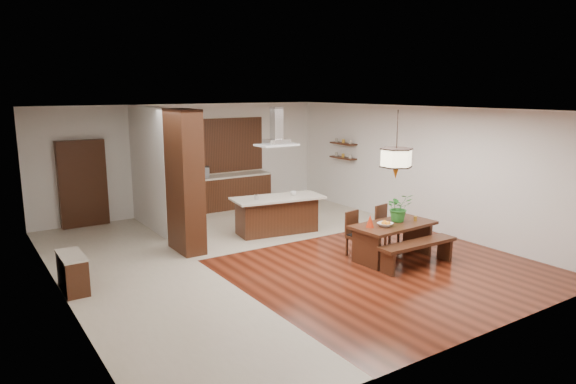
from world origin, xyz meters
TOP-DOWN VIEW (x-y plane):
  - room_shell at (0.00, 0.00)m, footprint 9.00×9.04m
  - tile_hallway at (-2.75, 0.00)m, footprint 2.50×9.00m
  - tile_kitchen at (1.25, 2.50)m, footprint 5.50×4.00m
  - soffit_band at (0.00, 0.00)m, footprint 8.00×9.00m
  - partition_pier at (-1.40, 1.20)m, footprint 0.45×1.00m
  - partition_stub at (-1.40, 3.30)m, footprint 0.18×2.40m
  - hallway_console at (-3.81, 0.20)m, footprint 0.37×0.88m
  - hallway_doorway at (-2.70, 4.40)m, footprint 1.10×0.20m
  - rear_counter at (1.00, 4.20)m, footprint 2.60×0.62m
  - kitchen_window at (1.00, 4.46)m, footprint 2.60×0.08m
  - shelf_lower at (3.87, 2.60)m, footprint 0.26×0.90m
  - shelf_upper at (3.87, 2.60)m, footprint 0.26×0.90m
  - dining_table at (1.78, -1.49)m, footprint 1.75×0.95m
  - dining_bench at (1.81, -2.10)m, footprint 1.72×0.40m
  - dining_chair_left at (1.32, -1.00)m, footprint 0.46×0.46m
  - dining_chair_right at (2.17, -0.95)m, footprint 0.47×0.47m
  - pendant_lantern at (1.78, -1.49)m, footprint 0.64×0.64m
  - foliage_plant at (1.99, -1.42)m, footprint 0.62×0.57m
  - fruit_bowl at (1.49, -1.55)m, footprint 0.34×0.34m
  - napkin_cone at (1.21, -1.44)m, footprint 0.19×0.19m
  - gold_ornament at (2.30, -1.57)m, footprint 0.09×0.09m
  - kitchen_island at (0.86, 1.31)m, footprint 2.19×1.19m
  - range_hood at (0.86, 1.31)m, footprint 0.90×0.55m
  - island_cup at (1.27, 1.24)m, footprint 0.15×0.15m
  - microwave at (0.23, 4.21)m, footprint 0.62×0.52m

SIDE VIEW (x-z plane):
  - tile_hallway at x=-2.75m, z-range 0.00..0.01m
  - tile_kitchen at x=1.25m, z-range 0.00..0.01m
  - dining_bench at x=1.81m, z-range 0.00..0.48m
  - hallway_console at x=-3.81m, z-range 0.00..0.63m
  - kitchen_island at x=0.86m, z-range 0.01..0.87m
  - dining_chair_left at x=1.32m, z-range 0.00..0.89m
  - dining_chair_right at x=2.17m, z-range 0.00..0.90m
  - rear_counter at x=1.00m, z-range 0.00..0.95m
  - dining_table at x=1.78m, z-range 0.17..0.88m
  - fruit_bowl at x=1.49m, z-range 0.71..0.78m
  - gold_ornament at x=2.30m, z-range 0.71..0.80m
  - napkin_cone at x=1.21m, z-range 0.71..0.95m
  - island_cup at x=1.27m, z-range 0.86..0.96m
  - foliage_plant at x=1.99m, z-range 0.71..1.27m
  - hallway_doorway at x=-2.70m, z-range 0.00..2.10m
  - microwave at x=0.23m, z-range 0.95..1.24m
  - shelf_lower at x=3.87m, z-range 1.38..1.42m
  - partition_pier at x=-1.40m, z-range 0.00..2.90m
  - partition_stub at x=-1.40m, z-range 0.00..2.90m
  - kitchen_window at x=1.00m, z-range 1.00..2.50m
  - shelf_upper at x=3.87m, z-range 1.78..1.82m
  - room_shell at x=0.00m, z-range 0.60..3.52m
  - pendant_lantern at x=1.78m, z-range 1.59..2.90m
  - range_hood at x=0.86m, z-range 2.03..2.90m
  - soffit_band at x=0.00m, z-range 2.88..2.89m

